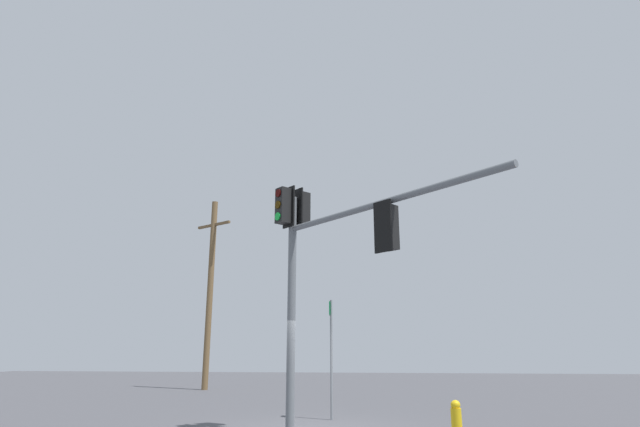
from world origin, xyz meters
TOP-DOWN VIEW (x-y plane):
  - signal_mast_assembly at (-1.15, -0.29)m, footprint 4.64×4.81m
  - utility_pole_wooden at (11.60, 6.56)m, footprint 1.24×2.03m
  - route_sign_primary at (1.97, -0.26)m, footprint 0.36×0.11m
  - fire_hydrant at (-1.02, -3.15)m, footprint 0.31×0.22m

SIDE VIEW (x-z plane):
  - fire_hydrant at x=-1.02m, z-range 0.00..0.81m
  - route_sign_primary at x=1.97m, z-range 0.33..3.53m
  - signal_mast_assembly at x=-1.15m, z-range 1.25..7.06m
  - utility_pole_wooden at x=11.60m, z-range 0.13..9.29m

